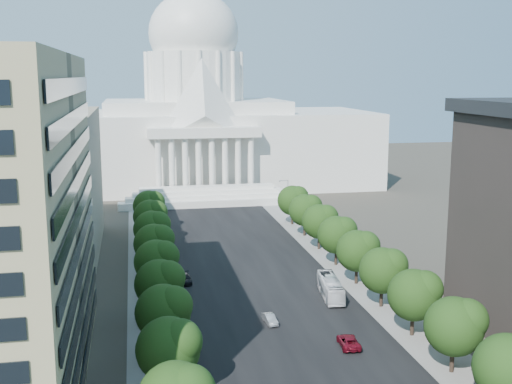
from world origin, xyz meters
TOP-DOWN VIEW (x-y plane):
  - road_asphalt at (0.00, 90.00)m, footprint 30.00×260.00m
  - sidewalk_left at (-19.00, 90.00)m, footprint 8.00×260.00m
  - sidewalk_right at (19.00, 90.00)m, footprint 8.00×260.00m
  - capitol at (0.00, 184.89)m, footprint 120.00×56.00m
  - tree_l_c at (-17.66, 35.81)m, footprint 7.79×7.60m
  - tree_l_d at (-17.66, 47.81)m, footprint 7.79×7.60m
  - tree_l_e at (-17.66, 59.81)m, footprint 7.79×7.60m
  - tree_l_f at (-17.66, 71.81)m, footprint 7.79×7.60m
  - tree_l_g at (-17.66, 83.81)m, footprint 7.79×7.60m
  - tree_l_h at (-17.66, 95.81)m, footprint 7.79×7.60m
  - tree_l_i at (-17.66, 107.81)m, footprint 7.79×7.60m
  - tree_l_j at (-17.66, 119.81)m, footprint 7.79×7.60m
  - tree_r_b at (18.34, 23.81)m, footprint 7.79×7.60m
  - tree_r_c at (18.34, 35.81)m, footprint 7.79×7.60m
  - tree_r_d at (18.34, 47.81)m, footprint 7.79×7.60m
  - tree_r_e at (18.34, 59.81)m, footprint 7.79×7.60m
  - tree_r_f at (18.34, 71.81)m, footprint 7.79×7.60m
  - tree_r_g at (18.34, 83.81)m, footprint 7.79×7.60m
  - tree_r_h at (18.34, 95.81)m, footprint 7.79×7.60m
  - tree_r_i at (18.34, 107.81)m, footprint 7.79×7.60m
  - tree_r_j at (18.34, 119.81)m, footprint 7.79×7.60m
  - streetlight_b at (19.90, 35.00)m, footprint 2.61×0.44m
  - streetlight_c at (19.90, 60.00)m, footprint 2.61×0.44m
  - streetlight_d at (19.90, 85.00)m, footprint 2.61×0.44m
  - streetlight_e at (19.90, 110.00)m, footprint 2.61×0.44m
  - streetlight_f at (19.90, 135.00)m, footprint 2.61×0.44m
  - car_silver at (-1.50, 56.27)m, footprint 1.92×4.35m
  - car_red at (7.53, 45.82)m, footprint 3.02×5.74m
  - car_dark_b at (-12.60, 78.27)m, footprint 2.27×5.25m
  - city_bus at (11.18, 66.01)m, footprint 4.30×12.36m

SIDE VIEW (x-z plane):
  - road_asphalt at x=0.00m, z-range -0.01..0.01m
  - sidewalk_left at x=-19.00m, z-range -0.01..0.01m
  - sidewalk_right at x=19.00m, z-range -0.01..0.01m
  - car_silver at x=-1.50m, z-range 0.00..1.39m
  - car_dark_b at x=-12.60m, z-range 0.00..1.50m
  - car_red at x=7.53m, z-range 0.00..1.54m
  - city_bus at x=11.18m, z-range 0.00..3.37m
  - streetlight_b at x=19.90m, z-range 1.32..10.32m
  - streetlight_c at x=19.90m, z-range 1.32..10.32m
  - streetlight_d at x=19.90m, z-range 1.32..10.32m
  - streetlight_e at x=19.90m, z-range 1.32..10.32m
  - streetlight_f at x=19.90m, z-range 1.32..10.32m
  - tree_l_c at x=-17.66m, z-range 1.47..11.44m
  - tree_l_d at x=-17.66m, z-range 1.47..11.44m
  - tree_l_e at x=-17.66m, z-range 1.47..11.44m
  - tree_l_f at x=-17.66m, z-range 1.47..11.44m
  - tree_l_g at x=-17.66m, z-range 1.47..11.44m
  - tree_l_h at x=-17.66m, z-range 1.47..11.44m
  - tree_l_i at x=-17.66m, z-range 1.47..11.44m
  - tree_l_j at x=-17.66m, z-range 1.47..11.44m
  - tree_r_b at x=18.34m, z-range 1.47..11.44m
  - tree_r_c at x=18.34m, z-range 1.47..11.44m
  - tree_r_d at x=18.34m, z-range 1.47..11.44m
  - tree_r_e at x=18.34m, z-range 1.47..11.44m
  - tree_r_f at x=18.34m, z-range 1.47..11.44m
  - tree_r_g at x=18.34m, z-range 1.47..11.44m
  - tree_r_h at x=18.34m, z-range 1.47..11.44m
  - tree_r_i at x=18.34m, z-range 1.47..11.44m
  - tree_r_j at x=18.34m, z-range 1.47..11.44m
  - capitol at x=0.00m, z-range -16.49..56.51m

